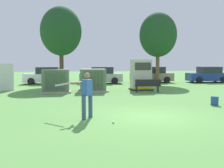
{
  "coord_description": "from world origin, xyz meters",
  "views": [
    {
      "loc": [
        -2.83,
        -9.78,
        2.15
      ],
      "look_at": [
        -0.96,
        3.5,
        1.0
      ],
      "focal_mm": 42.08,
      "sensor_mm": 36.0,
      "label": 1
    }
  ],
  "objects": [
    {
      "name": "backpack",
      "position": [
        3.96,
        2.16,
        0.21
      ],
      "size": [
        0.38,
        0.38,
        0.44
      ],
      "color": "#264C8C",
      "rests_on": "ground"
    },
    {
      "name": "parked_car_rightmost",
      "position": [
        10.83,
        15.74,
        0.75
      ],
      "size": [
        4.22,
        1.95,
        1.62
      ],
      "color": "navy",
      "rests_on": "ground"
    },
    {
      "name": "parked_car_left_of_center",
      "position": [
        -0.3,
        15.99,
        0.75
      ],
      "size": [
        4.25,
        2.02,
        1.62
      ],
      "color": "#B2B2B7",
      "rests_on": "ground"
    },
    {
      "name": "sports_ball",
      "position": [
        -1.53,
        -0.9,
        0.04
      ],
      "size": [
        0.09,
        0.09,
        0.09
      ],
      "primitive_type": "sphere",
      "color": "white",
      "rests_on": "ground"
    },
    {
      "name": "parked_car_leftmost",
      "position": [
        -5.57,
        16.24,
        0.75
      ],
      "size": [
        4.21,
        1.94,
        1.62
      ],
      "color": "silver",
      "rests_on": "ground"
    },
    {
      "name": "transformer_west",
      "position": [
        -4.16,
        8.78,
        0.79
      ],
      "size": [
        2.1,
        1.7,
        1.62
      ],
      "color": "#9E9B93",
      "rests_on": "ground"
    },
    {
      "name": "tree_center_left",
      "position": [
        5.15,
        14.96,
        4.71
      ],
      "size": [
        3.59,
        3.59,
        6.86
      ],
      "color": "brown",
      "rests_on": "ground"
    },
    {
      "name": "ground_plane",
      "position": [
        0.0,
        0.0,
        0.0
      ],
      "size": [
        96.0,
        96.0,
        0.0
      ],
      "primitive_type": "plane",
      "color": "#5B9947"
    },
    {
      "name": "tree_left",
      "position": [
        -4.05,
        14.71,
        4.88
      ],
      "size": [
        3.72,
        3.72,
        7.11
      ],
      "color": "#4C3828",
      "rests_on": "ground"
    },
    {
      "name": "transformer_mid_west",
      "position": [
        -1.57,
        9.04,
        0.79
      ],
      "size": [
        2.1,
        1.7,
        1.62
      ],
      "color": "#9E9B93",
      "rests_on": "ground"
    },
    {
      "name": "generator_enclosure",
      "position": [
        2.09,
        9.49,
        1.14
      ],
      "size": [
        1.6,
        1.4,
        2.3
      ],
      "color": "#262626",
      "rests_on": "ground"
    },
    {
      "name": "batter",
      "position": [
        -2.44,
        0.06,
        0.98
      ],
      "size": [
        1.46,
        1.13,
        1.74
      ],
      "color": "#384C75",
      "rests_on": "ground"
    },
    {
      "name": "parked_car_right_of_center",
      "position": [
        4.99,
        16.22,
        0.75
      ],
      "size": [
        4.33,
        2.2,
        1.62
      ],
      "color": "gray",
      "rests_on": "ground"
    },
    {
      "name": "park_bench",
      "position": [
        2.17,
        7.92,
        0.54
      ],
      "size": [
        1.81,
        0.43,
        0.92
      ],
      "color": "black",
      "rests_on": "ground"
    }
  ]
}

